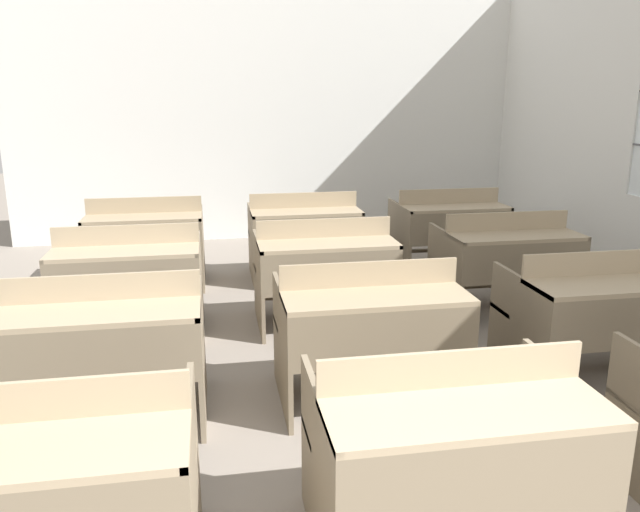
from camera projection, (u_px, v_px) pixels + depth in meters
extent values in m
cube|color=silver|center=(269.00, 113.00, 7.80)|extent=(6.37, 0.06, 3.18)
cube|color=silver|center=(560.00, 113.00, 7.02)|extent=(0.06, 2.69, 1.41)
cube|color=#7F7059|center=(193.00, 492.00, 2.38)|extent=(0.03, 0.79, 0.72)
cube|color=tan|center=(21.00, 453.00, 2.02)|extent=(1.08, 0.39, 0.03)
cube|color=tan|center=(33.00, 401.00, 2.17)|extent=(1.08, 0.02, 0.15)
cube|color=tan|center=(61.00, 455.00, 2.52)|extent=(1.08, 0.29, 0.03)
cube|color=#7F7059|center=(68.00, 512.00, 2.58)|extent=(1.02, 0.04, 0.04)
cube|color=#807059|center=(319.00, 479.00, 2.46)|extent=(0.03, 0.79, 0.72)
cube|color=#807059|center=(563.00, 453.00, 2.64)|extent=(0.03, 0.79, 0.72)
cube|color=tan|center=(470.00, 413.00, 2.28)|extent=(1.08, 0.39, 0.03)
cube|color=#807059|center=(488.00, 486.00, 2.14)|extent=(1.02, 0.02, 0.32)
cube|color=tan|center=(452.00, 369.00, 2.43)|extent=(1.08, 0.02, 0.15)
cube|color=tan|center=(426.00, 421.00, 2.77)|extent=(1.08, 0.29, 0.03)
cube|color=#807059|center=(423.00, 474.00, 2.84)|extent=(1.02, 0.04, 0.04)
cube|color=#81725B|center=(10.00, 366.00, 3.48)|extent=(0.03, 0.79, 0.72)
cube|color=#81725B|center=(201.00, 353.00, 3.65)|extent=(0.03, 0.79, 0.72)
cube|color=tan|center=(97.00, 314.00, 3.29)|extent=(1.08, 0.39, 0.03)
cube|color=#81725B|center=(94.00, 359.00, 3.16)|extent=(1.02, 0.02, 0.32)
cube|color=tan|center=(101.00, 287.00, 3.44)|extent=(1.08, 0.02, 0.15)
cube|color=tan|center=(113.00, 333.00, 3.78)|extent=(1.08, 0.29, 0.03)
cube|color=#81725B|center=(117.00, 374.00, 3.85)|extent=(1.02, 0.04, 0.04)
cube|color=#796A53|center=(282.00, 347.00, 3.73)|extent=(0.03, 0.79, 0.72)
cube|color=#796A53|center=(449.00, 336.00, 3.91)|extent=(0.03, 0.79, 0.72)
cube|color=tan|center=(377.00, 298.00, 3.54)|extent=(1.08, 0.39, 0.03)
cube|color=#796A53|center=(385.00, 339.00, 3.41)|extent=(1.02, 0.02, 0.32)
cube|color=tan|center=(369.00, 274.00, 3.70)|extent=(1.08, 0.02, 0.15)
cube|color=tan|center=(358.00, 318.00, 4.04)|extent=(1.08, 0.29, 0.03)
cube|color=#796A53|center=(358.00, 357.00, 4.11)|extent=(1.02, 0.04, 0.04)
cube|color=#81725B|center=(518.00, 332.00, 3.97)|extent=(0.03, 0.79, 0.72)
cube|color=tan|center=(619.00, 285.00, 3.78)|extent=(1.08, 0.39, 0.03)
cube|color=#81725B|center=(635.00, 323.00, 3.65)|extent=(1.02, 0.02, 0.32)
cube|color=tan|center=(602.00, 263.00, 3.94)|extent=(1.08, 0.02, 0.15)
cube|color=tan|center=(573.00, 305.00, 4.28)|extent=(1.08, 0.29, 0.03)
cube|color=#81725B|center=(569.00, 342.00, 4.35)|extent=(1.02, 0.04, 0.04)
cube|color=gray|center=(60.00, 293.00, 4.75)|extent=(0.03, 0.79, 0.72)
cube|color=gray|center=(200.00, 286.00, 4.92)|extent=(0.03, 0.79, 0.72)
cube|color=tan|center=(124.00, 252.00, 4.56)|extent=(1.08, 0.39, 0.03)
cube|color=gray|center=(123.00, 283.00, 4.43)|extent=(1.02, 0.02, 0.32)
cube|color=tan|center=(126.00, 235.00, 4.71)|extent=(1.08, 0.02, 0.15)
cube|color=tan|center=(134.00, 273.00, 5.05)|extent=(1.08, 0.29, 0.03)
cube|color=gray|center=(136.00, 304.00, 5.12)|extent=(1.02, 0.04, 0.04)
cube|color=#7D6D56|center=(259.00, 283.00, 4.98)|extent=(0.03, 0.79, 0.72)
cube|color=#7D6D56|center=(386.00, 277.00, 5.16)|extent=(0.03, 0.79, 0.72)
cube|color=tan|center=(328.00, 244.00, 4.79)|extent=(1.08, 0.39, 0.03)
cube|color=#7D6D56|center=(333.00, 273.00, 4.66)|extent=(1.02, 0.02, 0.32)
cube|color=tan|center=(324.00, 228.00, 4.95)|extent=(1.08, 0.02, 0.15)
cube|color=tan|center=(318.00, 265.00, 5.29)|extent=(1.08, 0.29, 0.03)
cube|color=#7D6D56|center=(318.00, 295.00, 5.36)|extent=(1.02, 0.04, 0.04)
cube|color=#7F7059|center=(444.00, 274.00, 5.25)|extent=(0.03, 0.79, 0.72)
cube|color=#7F7059|center=(559.00, 268.00, 5.43)|extent=(0.03, 0.79, 0.72)
cube|color=tan|center=(517.00, 236.00, 5.06)|extent=(1.08, 0.39, 0.03)
cube|color=#7F7059|center=(526.00, 263.00, 4.93)|extent=(1.02, 0.02, 0.32)
cube|color=tan|center=(507.00, 221.00, 5.22)|extent=(1.08, 0.02, 0.15)
cube|color=tan|center=(491.00, 256.00, 5.56)|extent=(1.08, 0.29, 0.03)
cube|color=#7F7059|center=(489.00, 285.00, 5.63)|extent=(1.02, 0.04, 0.04)
cube|color=#7A6B54|center=(91.00, 251.00, 5.99)|extent=(0.03, 0.79, 0.72)
cube|color=#7A6B54|center=(202.00, 247.00, 6.16)|extent=(0.03, 0.79, 0.72)
cube|color=tan|center=(143.00, 218.00, 5.80)|extent=(1.08, 0.39, 0.03)
cube|color=#7A6B54|center=(142.00, 241.00, 5.67)|extent=(1.02, 0.02, 0.32)
cube|color=tan|center=(144.00, 205.00, 5.95)|extent=(1.08, 0.02, 0.15)
cube|color=tan|center=(149.00, 237.00, 6.30)|extent=(1.08, 0.29, 0.03)
cube|color=#7A6B54|center=(151.00, 263.00, 6.37)|extent=(1.02, 0.04, 0.04)
cube|color=#786952|center=(252.00, 244.00, 6.26)|extent=(0.03, 0.79, 0.72)
cube|color=#786952|center=(354.00, 240.00, 6.44)|extent=(0.03, 0.79, 0.72)
cube|color=tan|center=(306.00, 212.00, 6.07)|extent=(1.08, 0.39, 0.03)
cube|color=#786952|center=(309.00, 234.00, 5.94)|extent=(1.02, 0.02, 0.32)
cube|color=tan|center=(304.00, 200.00, 6.23)|extent=(1.08, 0.02, 0.15)
cube|color=tan|center=(300.00, 231.00, 6.57)|extent=(1.08, 0.29, 0.03)
cube|color=#786952|center=(300.00, 256.00, 6.64)|extent=(1.02, 0.04, 0.04)
cube|color=#83735C|center=(399.00, 239.00, 6.51)|extent=(0.03, 0.79, 0.72)
cube|color=#83735C|center=(493.00, 235.00, 6.69)|extent=(0.03, 0.79, 0.72)
cube|color=tan|center=(456.00, 208.00, 6.32)|extent=(1.08, 0.39, 0.03)
cube|color=#83735C|center=(462.00, 229.00, 6.19)|extent=(1.02, 0.02, 0.32)
cube|color=tan|center=(449.00, 196.00, 6.48)|extent=(1.08, 0.02, 0.15)
cube|color=tan|center=(439.00, 226.00, 6.82)|extent=(1.08, 0.29, 0.03)
cube|color=#83735C|center=(437.00, 250.00, 6.89)|extent=(1.02, 0.04, 0.04)
cylinder|color=#474C51|center=(521.00, 239.00, 7.41)|extent=(0.26, 0.26, 0.31)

